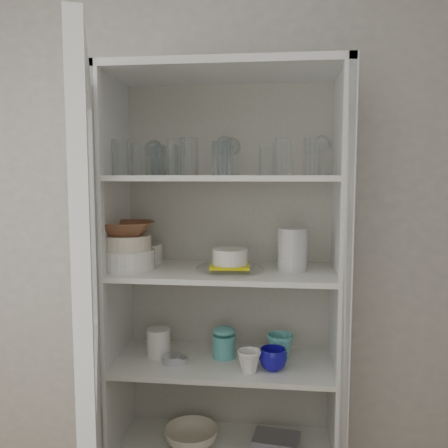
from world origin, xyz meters
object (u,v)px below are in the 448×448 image
Objects in this scene: mug_blue at (273,359)px; measuring_cups at (172,359)px; plate_stack_back at (139,253)px; mug_teal at (280,346)px; mug_white at (249,361)px; terracotta_bowl at (127,228)px; cream_dish at (191,436)px; pantry_cabinet at (226,336)px; cream_bowl at (127,242)px; cupboard_door at (93,430)px; grey_bowl_stack at (293,250)px; goblet_2 at (232,155)px; goblet_1 at (225,154)px; goblet_0 at (154,156)px; yellow_trivet at (230,265)px; plate_stack_front at (127,259)px; teal_jar at (224,344)px; glass_platter at (230,269)px; white_ramekin at (230,256)px; white_canister at (159,342)px; tin_box at (276,443)px; goblet_3 at (322,153)px.

measuring_cups is (-0.43, 0.02, -0.03)m from mug_blue.
mug_teal is at bearing -7.23° from plate_stack_back.
mug_white is 1.10× the size of measuring_cups.
mug_white is at bearing -119.38° from mug_teal.
terracotta_bowl is 0.97× the size of cream_dish.
pantry_cabinet is 0.61m from cream_bowl.
cupboard_door is at bearing -84.63° from plate_stack_back.
grey_bowl_stack reaches higher than mug_teal.
grey_bowl_stack is (0.63, 0.64, 0.48)m from cupboard_door.
plate_stack_back reaches higher than mug_white.
goblet_1 is at bearing 140.04° from goblet_2.
cupboard_door is 22.66× the size of measuring_cups.
terracotta_bowl reaches higher than grey_bowl_stack.
goblet_0 is at bearing 123.67° from measuring_cups.
grey_bowl_stack is (0.27, -0.09, -0.40)m from goblet_2.
goblet_1 reaches higher than yellow_trivet.
plate_stack_front is at bearing -177.82° from yellow_trivet.
teal_jar is (0.41, -0.10, -0.38)m from plate_stack_back.
plate_stack_front is 2.02× the size of mug_teal.
plate_stack_back is 0.47m from glass_platter.
white_ramekin is at bearing -74.82° from goblet_1.
cream_dish is (0.26, -0.13, -0.80)m from plate_stack_back.
goblet_2 is 1.08× the size of yellow_trivet.
terracotta_bowl is 0.75m from mug_white.
measuring_cups is (-0.21, -0.18, -0.88)m from goblet_1.
plate_stack_back is at bearing 170.32° from grey_bowl_stack.
glass_platter is 1.75× the size of yellow_trivet.
terracotta_bowl is at bearing -164.61° from pantry_cabinet.
measuring_cups is (-0.21, -0.09, -0.04)m from teal_jar.
mug_blue is (0.54, -0.18, -0.84)m from goblet_0.
cupboard_door is 1.21m from goblet_1.
pantry_cabinet reaches higher than mug_white.
plate_stack_back is 1.84× the size of teal_jar.
pantry_cabinet is 9.01× the size of plate_stack_front.
goblet_2 is 1.50× the size of teal_jar.
teal_jar is (-0.03, -0.06, -0.83)m from goblet_2.
mug_blue is at bearing -18.06° from white_ramekin.
white_canister is at bearing -44.28° from plate_stack_back.
goblet_0 is 0.61m from glass_platter.
mug_teal is (0.21, 0.07, -0.35)m from glass_platter.
cupboard_door is 11.81× the size of goblet_0.
pantry_cabinet reaches higher than teal_jar.
plate_stack_back is at bearing 179.83° from mug_blue.
white_canister is at bearing 179.21° from tin_box.
pantry_cabinet reaches higher than goblet_3.
terracotta_bowl is at bearing -177.82° from glass_platter.
plate_stack_front reaches higher than glass_platter.
teal_jar is 0.29m from white_canister.
goblet_2 reaches higher than cream_bowl.
measuring_cups is (0.20, -0.02, -0.56)m from terracotta_bowl.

